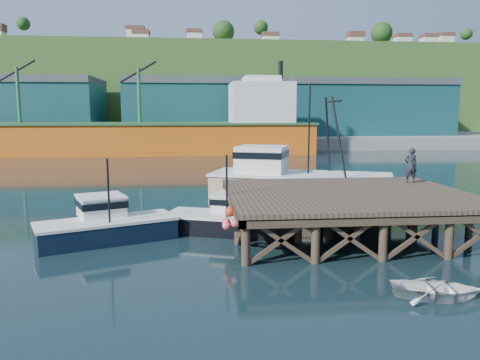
{
  "coord_description": "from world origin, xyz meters",
  "views": [
    {
      "loc": [
        -2.24,
        -22.68,
        6.08
      ],
      "look_at": [
        0.25,
        2.0,
        2.51
      ],
      "focal_mm": 35.0,
      "sensor_mm": 36.0,
      "label": 1
    }
  ],
  "objects": [
    {
      "name": "ground",
      "position": [
        0.0,
        0.0,
        0.0
      ],
      "size": [
        300.0,
        300.0,
        0.0
      ],
      "primitive_type": "plane",
      "color": "black",
      "rests_on": "ground"
    },
    {
      "name": "wharf",
      "position": [
        5.5,
        -0.19,
        1.94
      ],
      "size": [
        12.0,
        10.0,
        2.62
      ],
      "color": "brown",
      "rests_on": "ground"
    },
    {
      "name": "far_quay",
      "position": [
        0.0,
        70.0,
        1.0
      ],
      "size": [
        160.0,
        40.0,
        2.0
      ],
      "primitive_type": "cube",
      "color": "gray",
      "rests_on": "ground"
    },
    {
      "name": "warehouse_left",
      "position": [
        -35.0,
        65.0,
        6.5
      ],
      "size": [
        32.0,
        16.0,
        9.0
      ],
      "primitive_type": "cube",
      "color": "#174E4E",
      "rests_on": "far_quay"
    },
    {
      "name": "warehouse_mid",
      "position": [
        0.0,
        65.0,
        6.5
      ],
      "size": [
        28.0,
        16.0,
        9.0
      ],
      "primitive_type": "cube",
      "color": "#174E4E",
      "rests_on": "far_quay"
    },
    {
      "name": "warehouse_right",
      "position": [
        30.0,
        65.0,
        6.5
      ],
      "size": [
        30.0,
        16.0,
        9.0
      ],
      "primitive_type": "cube",
      "color": "#174E4E",
      "rests_on": "far_quay"
    },
    {
      "name": "cargo_ship",
      "position": [
        -8.46,
        48.0,
        3.31
      ],
      "size": [
        55.5,
        10.0,
        13.75
      ],
      "color": "orange",
      "rests_on": "ground"
    },
    {
      "name": "hillside",
      "position": [
        0.0,
        100.0,
        11.0
      ],
      "size": [
        220.0,
        50.0,
        22.0
      ],
      "primitive_type": "cube",
      "color": "#2D511E",
      "rests_on": "ground"
    },
    {
      "name": "boat_navy",
      "position": [
        -6.48,
        -0.23,
        0.81
      ],
      "size": [
        6.83,
        4.78,
        4.02
      ],
      "rotation": [
        0.0,
        0.0,
        0.39
      ],
      "color": "black",
      "rests_on": "ground"
    },
    {
      "name": "boat_black",
      "position": [
        -0.3,
        0.78,
        0.74
      ],
      "size": [
        6.98,
        5.79,
        4.05
      ],
      "rotation": [
        0.0,
        0.0,
        -0.34
      ],
      "color": "black",
      "rests_on": "ground"
    },
    {
      "name": "trawler",
      "position": [
        4.65,
        7.87,
        1.64
      ],
      "size": [
        12.66,
        8.23,
        7.99
      ],
      "rotation": [
        0.0,
        0.0,
        -0.36
      ],
      "color": "tan",
      "rests_on": "ground"
    },
    {
      "name": "dinghy",
      "position": [
        5.7,
        -8.61,
        0.3
      ],
      "size": [
        3.34,
        2.73,
        0.6
      ],
      "primitive_type": "imported",
      "rotation": [
        0.0,
        0.0,
        1.32
      ],
      "color": "white",
      "rests_on": "ground"
    },
    {
      "name": "dockworker",
      "position": [
        10.06,
        2.58,
        3.12
      ],
      "size": [
        0.78,
        0.56,
        2.0
      ],
      "primitive_type": "imported",
      "rotation": [
        0.0,
        0.0,
        3.02
      ],
      "color": "black",
      "rests_on": "wharf"
    }
  ]
}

